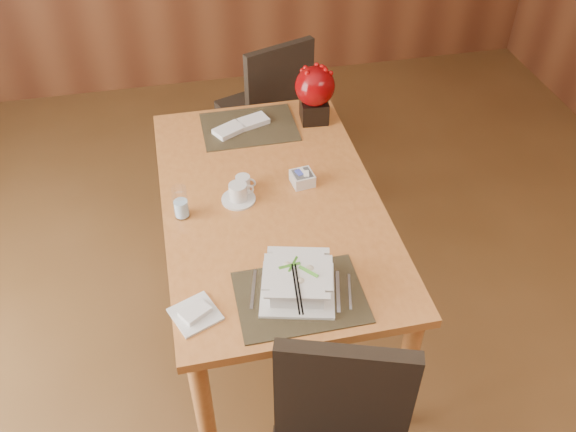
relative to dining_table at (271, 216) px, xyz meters
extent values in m
plane|color=brown|center=(0.00, -0.60, -0.65)|extent=(6.00, 6.00, 0.00)
cube|color=#C67637|center=(0.00, 0.00, 0.08)|extent=(0.90, 1.50, 0.04)
cylinder|color=#C67637|center=(-0.39, -0.69, -0.30)|extent=(0.07, 0.07, 0.71)
cylinder|color=#C67637|center=(-0.39, 0.69, -0.30)|extent=(0.07, 0.07, 0.71)
cylinder|color=#C67637|center=(0.39, -0.69, -0.30)|extent=(0.07, 0.07, 0.71)
cylinder|color=#C67637|center=(0.39, 0.69, -0.30)|extent=(0.07, 0.07, 0.71)
cube|color=black|center=(0.00, -0.55, 0.10)|extent=(0.45, 0.33, 0.01)
cube|color=black|center=(0.00, 0.55, 0.10)|extent=(0.45, 0.33, 0.01)
cube|color=silver|center=(0.00, -0.52, 0.10)|extent=(0.31, 0.31, 0.01)
cube|color=silver|center=(0.00, -0.52, 0.15)|extent=(0.22, 0.22, 0.09)
cylinder|color=tan|center=(0.00, -0.52, 0.15)|extent=(0.17, 0.17, 0.07)
cylinder|color=silver|center=(-0.13, 0.02, 0.10)|extent=(0.14, 0.14, 0.01)
cylinder|color=silver|center=(-0.13, 0.02, 0.14)|extent=(0.08, 0.08, 0.07)
cylinder|color=black|center=(-0.13, 0.02, 0.17)|extent=(0.07, 0.07, 0.01)
cylinder|color=silver|center=(-0.37, -0.03, 0.17)|extent=(0.08, 0.08, 0.14)
cube|color=silver|center=(0.15, 0.07, 0.12)|extent=(0.10, 0.10, 0.05)
cube|color=black|center=(0.32, 0.55, 0.15)|extent=(0.14, 0.14, 0.11)
sphere|color=#850507|center=(0.32, 0.55, 0.28)|extent=(0.19, 0.19, 0.19)
cube|color=silver|center=(-0.37, -0.55, 0.10)|extent=(0.19, 0.19, 0.01)
cube|color=black|center=(0.04, -0.95, 0.07)|extent=(0.42, 0.18, 0.49)
cube|color=black|center=(0.17, 1.18, -0.22)|extent=(0.56, 0.56, 0.06)
cube|color=black|center=(0.24, 0.99, 0.04)|extent=(0.41, 0.19, 0.47)
cylinder|color=black|center=(0.28, 1.41, -0.45)|extent=(0.03, 0.03, 0.41)
cylinder|color=black|center=(0.40, 1.07, -0.45)|extent=(0.03, 0.03, 0.41)
cylinder|color=black|center=(-0.05, 1.29, -0.45)|extent=(0.03, 0.03, 0.41)
cylinder|color=black|center=(0.07, 0.95, -0.45)|extent=(0.03, 0.03, 0.41)
camera|label=1|loc=(-0.34, -1.92, 1.74)|focal=38.00mm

